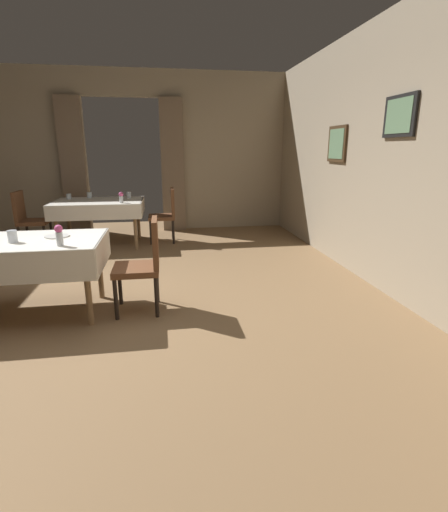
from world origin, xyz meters
name	(u,v)px	position (x,y,z in m)	size (l,w,h in m)	color
ground	(95,316)	(0.00, 0.00, 0.00)	(10.08, 10.08, 0.00)	olive
wall_right	(414,156)	(3.20, 0.00, 1.50)	(0.16, 8.40, 3.00)	tan
wall_back	(124,152)	(0.00, 4.18, 1.51)	(6.40, 0.27, 3.00)	tan
dining_table_mid	(27,250)	(-0.59, 0.16, 0.65)	(1.41, 0.91, 0.75)	olive
dining_table_far	(99,205)	(-0.35, 2.98, 0.67)	(1.44, 1.07, 0.75)	olive
chair_mid_right	(144,261)	(0.50, 0.08, 0.52)	(0.44, 0.44, 0.93)	black
chair_far_right	(166,212)	(0.75, 3.04, 0.52)	(0.44, 0.44, 0.93)	black
chair_far_left	(28,217)	(-1.45, 2.91, 0.52)	(0.44, 0.44, 0.93)	black
flower_vase_mid	(59,235)	(-0.20, -0.13, 0.85)	(0.07, 0.07, 0.19)	silver
glass_mid_b	(12,236)	(-0.66, 0.07, 0.81)	(0.08, 0.08, 0.11)	silver
plate_mid_c	(57,236)	(-0.33, 0.26, 0.76)	(0.24, 0.24, 0.01)	white
flower_vase_far	(121,197)	(0.05, 2.64, 0.84)	(0.07, 0.07, 0.17)	silver
glass_far_b	(129,195)	(0.13, 3.24, 0.80)	(0.07, 0.07, 0.11)	silver
glass_far_c	(69,196)	(-0.87, 3.25, 0.80)	(0.08, 0.08, 0.09)	silver
glass_far_d	(89,195)	(-0.56, 3.36, 0.80)	(0.08, 0.08, 0.10)	silver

